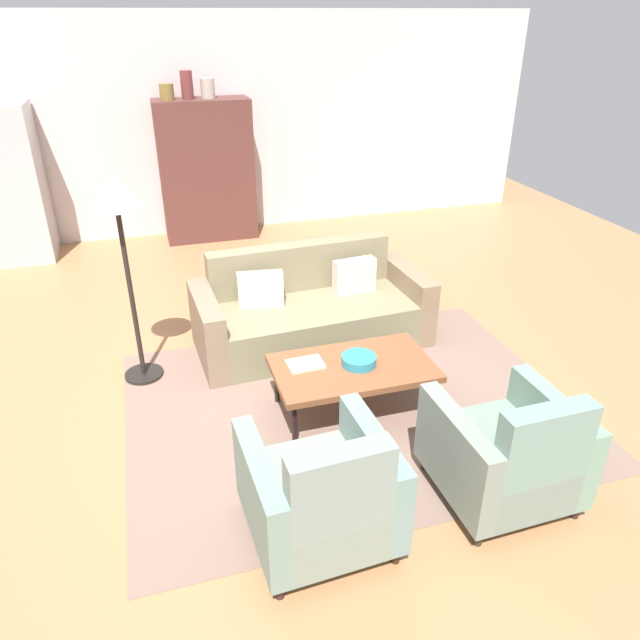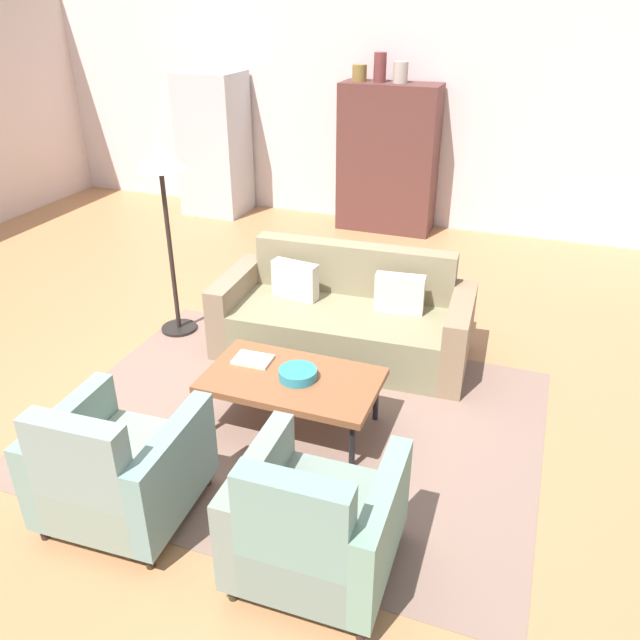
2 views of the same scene
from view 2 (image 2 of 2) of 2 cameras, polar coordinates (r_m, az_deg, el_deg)
The scene contains 15 objects.
ground_plane at distance 5.14m, azimuth -6.76°, elevation -5.30°, with size 11.62×11.62×0.00m, color #A8764B.
wall_back at distance 8.44m, azimuth 6.29°, elevation 18.08°, with size 9.68×0.12×2.80m, color silver.
area_rug at distance 4.64m, azimuth -2.21°, elevation -9.10°, with size 3.40×2.60×0.01m, color #806557.
couch at distance 5.39m, azimuth 2.27°, elevation 0.14°, with size 2.15×1.01×0.86m.
coffee_table at distance 4.39m, azimuth -2.54°, elevation -5.55°, with size 1.20×0.70×0.41m.
armchair_left at distance 3.87m, azimuth -17.88°, elevation -12.91°, with size 0.84×0.84×0.88m.
armchair_right at distance 3.39m, azimuth -0.61°, elevation -18.17°, with size 0.82×0.82×0.88m.
fruit_bowl at distance 4.33m, azimuth -2.01°, elevation -4.88°, with size 0.26×0.26×0.07m, color teal.
book_stack at distance 4.56m, azimuth -6.07°, elevation -3.56°, with size 0.27×0.20×0.02m.
cabinet at distance 8.19m, azimuth 6.14°, elevation 14.22°, with size 1.20×0.51×1.80m.
vase_tall at distance 8.12m, azimuth 3.58°, elevation 21.33°, with size 0.17×0.17×0.19m, color olive.
vase_round at distance 8.05m, azimuth 5.42°, elevation 21.72°, with size 0.15×0.15×0.33m, color brown.
vase_small at distance 7.99m, azimuth 7.26°, elevation 21.25°, with size 0.18×0.18×0.24m, color #B3A799.
refrigerator at distance 8.97m, azimuth -9.48°, elevation 15.34°, with size 0.80×0.73×1.85m.
floor_lamp at distance 5.44m, azimuth -14.10°, elevation 12.65°, with size 0.40×0.40×1.72m.
Camera 2 is at (2.05, -3.81, 2.77)m, focal length 35.54 mm.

